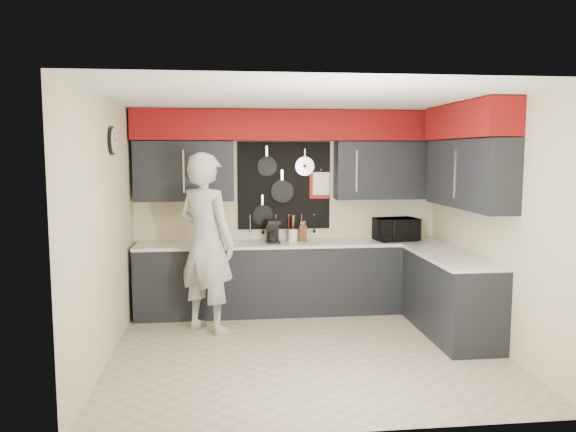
{
  "coord_description": "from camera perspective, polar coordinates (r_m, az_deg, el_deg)",
  "views": [
    {
      "loc": [
        -0.83,
        -5.61,
        2.06
      ],
      "look_at": [
        -0.14,
        0.5,
        1.36
      ],
      "focal_mm": 35.0,
      "sensor_mm": 36.0,
      "label": 1
    }
  ],
  "objects": [
    {
      "name": "base_cabinets",
      "position": [
        7.05,
        4.53,
        -6.67
      ],
      "size": [
        3.95,
        2.2,
        0.92
      ],
      "color": "black",
      "rests_on": "ground"
    },
    {
      "name": "person",
      "position": [
        6.49,
        -8.31,
        -2.71
      ],
      "size": [
        0.9,
        0.86,
        2.06
      ],
      "primitive_type": "imported",
      "rotation": [
        0.0,
        0.0,
        2.46
      ],
      "color": "#B1B1AE",
      "rests_on": "ground"
    },
    {
      "name": "knife_block",
      "position": [
        7.22,
        1.52,
        -1.78
      ],
      "size": [
        0.1,
        0.1,
        0.21
      ],
      "primitive_type": "cube",
      "rotation": [
        0.0,
        0.0,
        -0.03
      ],
      "color": "#381F11",
      "rests_on": "base_cabinets"
    },
    {
      "name": "microwave",
      "position": [
        7.41,
        10.92,
        -1.34
      ],
      "size": [
        0.58,
        0.44,
        0.29
      ],
      "primitive_type": "imported",
      "rotation": [
        0.0,
        0.0,
        0.17
      ],
      "color": "black",
      "rests_on": "base_cabinets"
    },
    {
      "name": "coffee_maker",
      "position": [
        7.11,
        -1.57,
        -1.51
      ],
      "size": [
        0.18,
        0.22,
        0.29
      ],
      "rotation": [
        0.0,
        0.0,
        0.13
      ],
      "color": "black",
      "rests_on": "base_cabinets"
    },
    {
      "name": "back_wall_assembly",
      "position": [
        7.26,
        0.18,
        6.09
      ],
      "size": [
        4.0,
        0.36,
        2.6
      ],
      "color": "beige",
      "rests_on": "ground"
    },
    {
      "name": "utensil_crock",
      "position": [
        7.23,
        0.52,
        -1.97
      ],
      "size": [
        0.12,
        0.12,
        0.15
      ],
      "primitive_type": "cylinder",
      "color": "white",
      "rests_on": "base_cabinets"
    },
    {
      "name": "left_wall_assembly",
      "position": [
        5.79,
        -18.02,
        -1.04
      ],
      "size": [
        0.05,
        3.5,
        2.6
      ],
      "color": "beige",
      "rests_on": "ground"
    },
    {
      "name": "ground",
      "position": [
        6.03,
        1.89,
        -13.49
      ],
      "size": [
        4.0,
        4.0,
        0.0
      ],
      "primitive_type": "plane",
      "color": "tan",
      "rests_on": "ground"
    },
    {
      "name": "right_wall_assembly",
      "position": [
        6.46,
        18.17,
        5.12
      ],
      "size": [
        0.36,
        3.5,
        2.6
      ],
      "color": "beige",
      "rests_on": "ground"
    }
  ]
}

